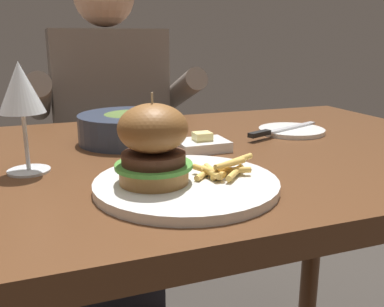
# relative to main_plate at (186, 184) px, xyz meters

# --- Properties ---
(dining_table) EXTENTS (1.41, 0.76, 0.74)m
(dining_table) POSITION_rel_main_plate_xyz_m (-0.01, 0.20, -0.10)
(dining_table) COLOR #56331C
(dining_table) RESTS_ON ground
(main_plate) EXTENTS (0.27, 0.27, 0.01)m
(main_plate) POSITION_rel_main_plate_xyz_m (0.00, 0.00, 0.00)
(main_plate) COLOR white
(main_plate) RESTS_ON dining_table
(burger_sandwich) EXTENTS (0.11, 0.11, 0.13)m
(burger_sandwich) POSITION_rel_main_plate_xyz_m (-0.05, 0.01, 0.06)
(burger_sandwich) COLOR #9E6B38
(burger_sandwich) RESTS_ON main_plate
(fries_pile) EXTENTS (0.11, 0.07, 0.02)m
(fries_pile) POSITION_rel_main_plate_xyz_m (0.06, -0.00, 0.02)
(fries_pile) COLOR gold
(fries_pile) RESTS_ON main_plate
(wine_glass) EXTENTS (0.07, 0.07, 0.18)m
(wine_glass) POSITION_rel_main_plate_xyz_m (-0.22, 0.17, 0.13)
(wine_glass) COLOR silver
(wine_glass) RESTS_ON dining_table
(bread_plate) EXTENTS (0.15, 0.15, 0.01)m
(bread_plate) POSITION_rel_main_plate_xyz_m (0.36, 0.27, -0.00)
(bread_plate) COLOR white
(bread_plate) RESTS_ON dining_table
(table_knife) EXTENTS (0.22, 0.10, 0.01)m
(table_knife) POSITION_rel_main_plate_xyz_m (0.31, 0.25, 0.01)
(table_knife) COLOR silver
(table_knife) RESTS_ON bread_plate
(butter_dish) EXTENTS (0.10, 0.08, 0.04)m
(butter_dish) POSITION_rel_main_plate_xyz_m (0.10, 0.20, 0.00)
(butter_dish) COLOR white
(butter_dish) RESTS_ON dining_table
(soup_bowl) EXTENTS (0.21, 0.21, 0.07)m
(soup_bowl) POSITION_rel_main_plate_xyz_m (-0.02, 0.32, 0.03)
(soup_bowl) COLOR #2D384C
(soup_bowl) RESTS_ON dining_table
(diner_person) EXTENTS (0.51, 0.36, 1.18)m
(diner_person) POSITION_rel_main_plate_xyz_m (0.04, 0.86, -0.18)
(diner_person) COLOR #282833
(diner_person) RESTS_ON ground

